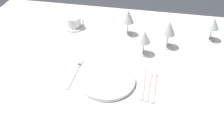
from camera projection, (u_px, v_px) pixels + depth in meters
name	position (u px, v px, depth m)	size (l,w,h in m)	color
dining_table	(114.00, 66.00, 1.40)	(1.80, 1.11, 0.74)	white
dinner_plate	(107.00, 80.00, 1.17)	(0.26, 0.26, 0.02)	white
fork_outer	(75.00, 73.00, 1.22)	(0.02, 0.22, 0.00)	beige
dinner_knife	(143.00, 83.00, 1.17)	(0.02, 0.23, 0.00)	beige
spoon_soup	(149.00, 82.00, 1.17)	(0.03, 0.20, 0.01)	beige
spoon_dessert	(155.00, 83.00, 1.17)	(0.03, 0.21, 0.01)	beige
saucer_left	(74.00, 27.00, 1.57)	(0.13, 0.13, 0.01)	white
coffee_cup_left	(74.00, 22.00, 1.55)	(0.11, 0.08, 0.06)	white
wine_glass_centre	(128.00, 17.00, 1.45)	(0.07, 0.07, 0.15)	silver
wine_glass_left	(213.00, 24.00, 1.41)	(0.07, 0.07, 0.14)	silver
wine_glass_right	(144.00, 38.00, 1.30)	(0.07, 0.07, 0.14)	silver
wine_glass_far	(169.00, 30.00, 1.34)	(0.07, 0.07, 0.15)	silver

